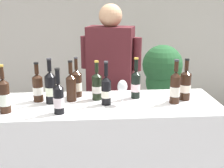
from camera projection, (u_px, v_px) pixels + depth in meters
name	position (u px, v px, depth m)	size (l,w,h in m)	color
wall_back	(89.00, 24.00, 4.58)	(8.00, 0.10, 2.80)	beige
counter	(92.00, 163.00, 2.34)	(1.94, 0.62, 1.01)	white
wine_bottle_0	(71.00, 86.00, 2.23)	(0.08, 0.08, 0.32)	black
wine_bottle_1	(58.00, 98.00, 1.98)	(0.07, 0.07, 0.32)	black
wine_bottle_2	(96.00, 86.00, 2.26)	(0.08, 0.08, 0.31)	black
wine_bottle_3	(106.00, 90.00, 2.15)	(0.07, 0.07, 0.33)	black
wine_bottle_4	(175.00, 87.00, 2.18)	(0.08, 0.08, 0.34)	black
wine_bottle_5	(37.00, 87.00, 2.22)	(0.08, 0.08, 0.31)	black
wine_bottle_6	(76.00, 83.00, 2.33)	(0.08, 0.08, 0.32)	black
wine_bottle_7	(185.00, 85.00, 2.26)	(0.09, 0.09, 0.33)	black
wine_bottle_8	(50.00, 87.00, 2.18)	(0.08, 0.08, 0.34)	black
wine_bottle_9	(135.00, 84.00, 2.30)	(0.07, 0.07, 0.32)	black
wine_bottle_11	(4.00, 96.00, 2.00)	(0.08, 0.08, 0.34)	black
wine_glass	(122.00, 88.00, 2.14)	(0.07, 0.07, 0.19)	silver
person_server	(110.00, 98.00, 2.83)	(0.56, 0.35, 1.73)	black
potted_shrub	(164.00, 79.00, 3.59)	(0.55, 0.62, 1.25)	brown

